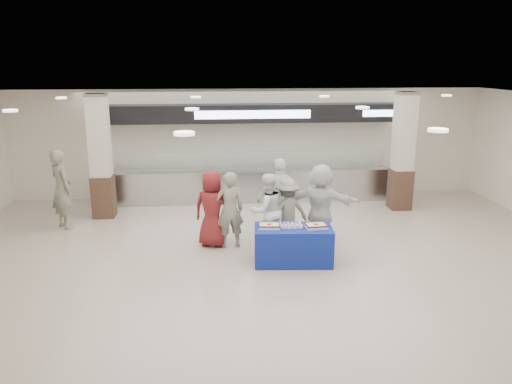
{
  "coord_description": "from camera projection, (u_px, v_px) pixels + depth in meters",
  "views": [
    {
      "loc": [
        -1.22,
        -8.7,
        3.96
      ],
      "look_at": [
        -0.24,
        1.6,
        1.25
      ],
      "focal_mm": 35.0,
      "sensor_mm": 36.0,
      "label": 1
    }
  ],
  "objects": [
    {
      "name": "soldier_b",
      "position": [
        287.0,
        212.0,
        10.99
      ],
      "size": [
        1.08,
        0.79,
        1.5
      ],
      "primitive_type": "imported",
      "rotation": [
        0.0,
        0.0,
        3.4
      ],
      "color": "slate",
      "rests_on": "ground"
    },
    {
      "name": "chef_short",
      "position": [
        281.0,
        198.0,
        11.45
      ],
      "size": [
        1.13,
        0.57,
        1.85
      ],
      "primitive_type": "imported",
      "rotation": [
        0.0,
        0.0,
        3.26
      ],
      "color": "white",
      "rests_on": "ground"
    },
    {
      "name": "chef_tall",
      "position": [
        267.0,
        211.0,
        10.8
      ],
      "size": [
        0.97,
        0.87,
        1.66
      ],
      "primitive_type": "imported",
      "rotation": [
        0.0,
        0.0,
        3.49
      ],
      "color": "white",
      "rests_on": "ground"
    },
    {
      "name": "sheet_cake_right",
      "position": [
        316.0,
        226.0,
        9.93
      ],
      "size": [
        0.45,
        0.37,
        0.09
      ],
      "color": "white",
      "rests_on": "display_table"
    },
    {
      "name": "cupcake_tray",
      "position": [
        291.0,
        225.0,
        9.98
      ],
      "size": [
        0.4,
        0.3,
        0.06
      ],
      "color": "#AFAEB3",
      "rests_on": "display_table"
    },
    {
      "name": "sheet_cake_left",
      "position": [
        269.0,
        225.0,
        9.94
      ],
      "size": [
        0.46,
        0.37,
        0.09
      ],
      "color": "white",
      "rests_on": "display_table"
    },
    {
      "name": "column_right",
      "position": [
        403.0,
        154.0,
        13.51
      ],
      "size": [
        0.55,
        0.55,
        3.2
      ],
      "color": "#3B241A",
      "rests_on": "ground"
    },
    {
      "name": "serving_line",
      "position": [
        252.0,
        162.0,
        14.39
      ],
      "size": [
        8.7,
        0.85,
        2.8
      ],
      "color": "#B0B2B7",
      "rests_on": "ground"
    },
    {
      "name": "soldier_bg",
      "position": [
        62.0,
        189.0,
        12.04
      ],
      "size": [
        0.81,
        0.85,
        1.96
      ],
      "primitive_type": "imported",
      "rotation": [
        0.0,
        0.0,
        2.26
      ],
      "color": "slate",
      "rests_on": "ground"
    },
    {
      "name": "display_table",
      "position": [
        293.0,
        245.0,
        10.05
      ],
      "size": [
        1.61,
        0.91,
        0.75
      ],
      "primitive_type": "cube",
      "rotation": [
        0.0,
        0.0,
        -0.08
      ],
      "color": "navy",
      "rests_on": "ground"
    },
    {
      "name": "column_left",
      "position": [
        101.0,
        159.0,
        12.78
      ],
      "size": [
        0.55,
        0.55,
        3.2
      ],
      "color": "#3B241A",
      "rests_on": "ground"
    },
    {
      "name": "soldier_a",
      "position": [
        230.0,
        210.0,
        10.8
      ],
      "size": [
        0.68,
        0.5,
        1.69
      ],
      "primitive_type": "imported",
      "rotation": [
        0.0,
        0.0,
        3.31
      ],
      "color": "slate",
      "rests_on": "ground"
    },
    {
      "name": "civilian_white",
      "position": [
        321.0,
        203.0,
        11.1
      ],
      "size": [
        1.75,
        1.13,
        1.81
      ],
      "primitive_type": "imported",
      "rotation": [
        0.0,
        0.0,
        2.75
      ],
      "color": "white",
      "rests_on": "ground"
    },
    {
      "name": "ground",
      "position": [
        277.0,
        276.0,
        9.49
      ],
      "size": [
        14.0,
        14.0,
        0.0
      ],
      "primitive_type": "plane",
      "color": "#C0B4A4",
      "rests_on": "ground"
    },
    {
      "name": "civilian_maroon",
      "position": [
        212.0,
        209.0,
        10.88
      ],
      "size": [
        0.97,
        0.8,
        1.7
      ],
      "primitive_type": "imported",
      "rotation": [
        0.0,
        0.0,
        2.77
      ],
      "color": "maroon",
      "rests_on": "ground"
    }
  ]
}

